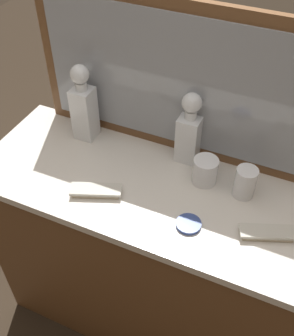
{
  "coord_description": "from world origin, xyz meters",
  "views": [
    {
      "loc": [
        0.4,
        -0.88,
        1.87
      ],
      "look_at": [
        0.0,
        0.0,
        0.95
      ],
      "focal_mm": 43.91,
      "sensor_mm": 36.0,
      "label": 1
    }
  ],
  "objects": [
    {
      "name": "dresser",
      "position": [
        0.0,
        0.0,
        0.43
      ],
      "size": [
        1.22,
        0.49,
        0.87
      ],
      "color": "brown",
      "rests_on": "ground_plane"
    },
    {
      "name": "crystal_decanter_center",
      "position": [
        0.08,
        0.19,
        0.98
      ],
      "size": [
        0.08,
        0.08,
        0.27
      ],
      "color": "white",
      "rests_on": "dresser"
    },
    {
      "name": "porcelain_dish",
      "position": [
        0.19,
        -0.11,
        0.87
      ],
      "size": [
        0.08,
        0.08,
        0.01
      ],
      "color": "#33478C",
      "rests_on": "dresser"
    },
    {
      "name": "crystal_decanter_far_right",
      "position": [
        -0.32,
        0.15,
        0.99
      ],
      "size": [
        0.08,
        0.08,
        0.3
      ],
      "color": "white",
      "rests_on": "dresser"
    },
    {
      "name": "crystal_tumbler_left",
      "position": [
        0.17,
        0.1,
        0.91
      ],
      "size": [
        0.08,
        0.08,
        0.09
      ],
      "color": "white",
      "rests_on": "dresser"
    },
    {
      "name": "silver_brush_front",
      "position": [
        -0.14,
        -0.1,
        0.88
      ],
      "size": [
        0.18,
        0.11,
        0.02
      ],
      "color": "#B7A88C",
      "rests_on": "dresser"
    },
    {
      "name": "silver_brush_far_right",
      "position": [
        0.42,
        -0.05,
        0.88
      ],
      "size": [
        0.17,
        0.11,
        0.02
      ],
      "color": "#B7A88C",
      "rests_on": "dresser"
    },
    {
      "name": "dresser_mirror",
      "position": [
        0.0,
        0.23,
        1.14
      ],
      "size": [
        1.02,
        0.03,
        0.55
      ],
      "color": "brown",
      "rests_on": "dresser"
    },
    {
      "name": "ground_plane",
      "position": [
        0.0,
        0.0,
        0.0
      ],
      "size": [
        6.0,
        6.0,
        0.0
      ],
      "primitive_type": "plane",
      "color": "#2D2319"
    },
    {
      "name": "crystal_tumbler_right",
      "position": [
        0.31,
        0.09,
        0.92
      ],
      "size": [
        0.07,
        0.07,
        0.11
      ],
      "color": "white",
      "rests_on": "dresser"
    }
  ]
}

